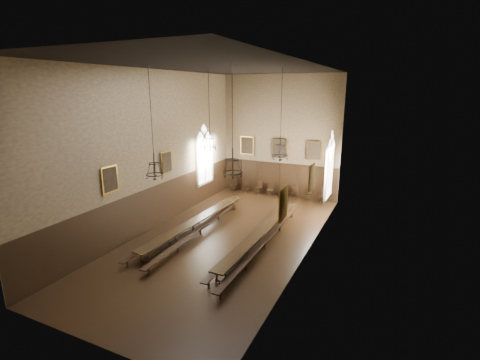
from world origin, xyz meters
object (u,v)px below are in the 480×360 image
Objects in this scene: chair_1 at (246,189)px; bench_right_outer at (265,243)px; chair_4 at (282,193)px; chair_5 at (294,195)px; chair_3 at (270,192)px; chandelier_front_right at (233,166)px; bench_right_inner at (251,237)px; bench_left_inner at (201,230)px; table_right at (261,237)px; bench_left_outer at (184,228)px; chandelier_back_right at (280,150)px; chair_2 at (258,190)px; chair_0 at (234,187)px; chandelier_front_left at (154,167)px; chair_6 at (308,197)px; chandelier_back_left at (210,142)px; chair_7 at (322,198)px.

bench_right_outer is at bearing -69.05° from chair_1.
chair_4 is 0.95m from chair_5.
chair_3 is (-2.96, 8.79, -0.01)m from bench_right_outer.
chandelier_front_right is (0.37, -11.14, 4.47)m from chair_5.
bench_left_inner is at bearing -173.48° from bench_right_inner.
table_right is 8.72m from chair_3.
bench_left_outer is at bearing -111.60° from chair_5.
chandelier_back_right is at bearing -75.30° from chair_3.
chair_2 reaches higher than bench_left_outer.
chair_0 is 1.06× the size of chair_5.
chair_1 is at bearing 119.53° from bench_right_outer.
chandelier_front_right reaches higher than chair_5.
chair_2 reaches higher than chair_4.
chandelier_back_right is at bearing -60.36° from chair_1.
chair_2 is 11.96m from chandelier_front_left.
chair_5 is (-0.62, 8.29, -0.08)m from table_right.
chandelier_back_right is (2.69, -6.00, 4.34)m from chair_3.
chandelier_front_right reaches higher than bench_right_inner.
chair_1 is 8.72m from chandelier_back_right.
bench_right_inner is at bearing 6.17° from bench_left_outer.
chair_6 is at bearing 90.15° from bench_right_outer.
chair_1 is at bearing 171.92° from chair_3.
bench_left_outer is 1.03m from bench_left_inner.
chair_2 reaches higher than chair_3.
chair_1 is at bearing 118.73° from table_right.
bench_right_inner is 9.21m from chair_1.
chandelier_front_left is (0.17, -2.48, 4.03)m from bench_left_outer.
bench_left_inner is 9.52m from chair_6.
chandelier_back_right reaches higher than bench_right_outer.
bench_right_inner is 9.70m from chair_0.
chair_3 is at bearing 83.80° from bench_left_inner.
chair_4 is 0.21× the size of chandelier_back_right.
bench_right_outer is 8.80m from chair_6.
chandelier_back_left is 0.94× the size of chandelier_back_right.
chair_6 is at bearing 87.66° from chandelier_back_right.
chair_7 is at bearing 77.79° from chandelier_back_right.
chair_4 is 7.54m from chandelier_back_right.
chair_6 is 0.21× the size of chandelier_back_left.
chair_6 is at bearing 87.36° from table_right.
chair_6 is (5.98, 0.07, -0.03)m from chair_0.
chair_6 is 0.20× the size of chandelier_front_right.
chandelier_back_right reaches higher than chair_6.
table_right is at bearing -39.42° from chair_0.
bench_right_inner is 2.27× the size of chandelier_front_right.
bench_right_inner is at bearing -106.14° from chandelier_back_right.
table_right reaches higher than bench_left_inner.
chair_2 is at bearing 114.09° from bench_right_outer.
chair_2 is 1.09× the size of chair_6.
chair_3 is 0.94× the size of chair_7.
chandelier_front_right is (-1.67, -11.13, 4.46)m from chair_7.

